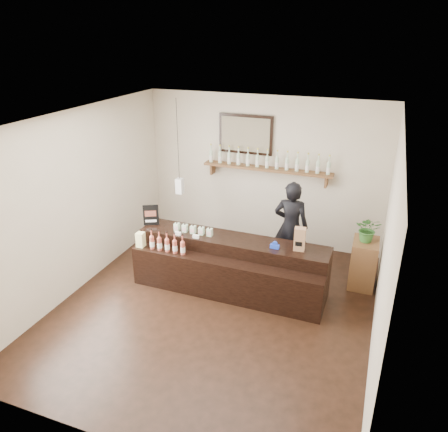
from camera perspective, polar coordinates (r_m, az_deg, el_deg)
ground at (r=6.70m, az=-1.27°, el=-11.91°), size 5.00×5.00×0.00m
room_shell at (r=5.88m, az=-1.42°, el=1.77°), size 5.00×5.00×5.00m
back_wall_decor at (r=8.04m, az=4.00°, el=8.08°), size 2.66×0.96×1.69m
counter at (r=6.94m, az=0.71°, el=-6.62°), size 3.05×0.84×1.00m
promo_sign at (r=7.29m, az=-9.52°, el=0.12°), size 0.24×0.13×0.36m
paper_bag at (r=6.48m, az=9.86°, el=-3.00°), size 0.17×0.14×0.35m
tape_dispenser at (r=6.53m, az=6.65°, el=-3.87°), size 0.14×0.06×0.11m
side_cabinet at (r=7.38m, az=17.73°, el=-5.91°), size 0.40×0.55×0.79m
potted_plant at (r=7.12m, az=18.32°, el=-1.64°), size 0.39×0.34×0.42m
shopkeeper at (r=7.36m, az=8.77°, el=-0.67°), size 0.66×0.44×1.80m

